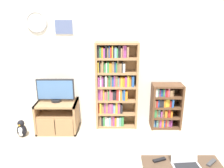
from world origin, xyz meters
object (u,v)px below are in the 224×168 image
object	(u,v)px
tv_stand	(57,116)
television	(55,90)
laptop	(186,161)
bookshelf_tall	(114,86)
remote_near_laptop	(159,160)
bookshelf_short	(164,106)
remote_far_from_laptop	(211,162)
penguin_figurine	(21,129)

from	to	relation	value
tv_stand	television	world-z (taller)	television
television	laptop	bearing A→B (deg)	-40.85
bookshelf_tall	remote_near_laptop	world-z (taller)	bookshelf_tall
bookshelf_short	laptop	xyz separation A→B (m)	(-0.15, -1.70, 0.07)
tv_stand	bookshelf_short	size ratio (longest dim) A/B	0.85
tv_stand	television	bearing A→B (deg)	104.86
remote_far_from_laptop	remote_near_laptop	bearing A→B (deg)	44.32
bookshelf_tall	remote_far_from_laptop	xyz separation A→B (m)	(1.10, -1.68, -0.37)
bookshelf_tall	remote_far_from_laptop	distance (m)	2.04
bookshelf_short	remote_far_from_laptop	world-z (taller)	bookshelf_short
remote_near_laptop	penguin_figurine	distance (m)	2.49
remote_near_laptop	remote_far_from_laptop	xyz separation A→B (m)	(0.59, -0.05, 0.00)
tv_stand	bookshelf_short	bearing A→B (deg)	4.06
remote_far_from_laptop	penguin_figurine	distance (m)	3.03
television	penguin_figurine	bearing A→B (deg)	-155.78
remote_near_laptop	penguin_figurine	xyz separation A→B (m)	(-2.15, 1.23, -0.29)
television	remote_far_from_laptop	world-z (taller)	television
bookshelf_tall	penguin_figurine	xyz separation A→B (m)	(-1.64, -0.40, -0.66)
remote_near_laptop	tv_stand	bearing A→B (deg)	26.55
tv_stand	remote_far_from_laptop	bearing A→B (deg)	-35.16
television	bookshelf_tall	size ratio (longest dim) A/B	0.41
tv_stand	bookshelf_short	world-z (taller)	bookshelf_short
bookshelf_short	television	bearing A→B (deg)	-176.78
remote_far_from_laptop	bookshelf_short	bearing A→B (deg)	-35.34
bookshelf_short	remote_near_laptop	bearing A→B (deg)	-104.99
television	bookshelf_tall	world-z (taller)	bookshelf_tall
remote_near_laptop	penguin_figurine	bearing A→B (deg)	39.97
television	remote_near_laptop	size ratio (longest dim) A/B	4.00
television	remote_near_laptop	distance (m)	2.19
bookshelf_short	remote_near_laptop	size ratio (longest dim) A/B	5.15
laptop	remote_far_from_laptop	bearing A→B (deg)	4.49
bookshelf_tall	laptop	world-z (taller)	bookshelf_tall
penguin_figurine	remote_near_laptop	bearing A→B (deg)	-29.82
penguin_figurine	tv_stand	bearing A→B (deg)	21.56
tv_stand	remote_near_laptop	distance (m)	2.14
bookshelf_tall	laptop	size ratio (longest dim) A/B	4.85
laptop	remote_far_from_laptop	xyz separation A→B (m)	(0.31, 0.05, -0.06)
laptop	penguin_figurine	bearing A→B (deg)	146.45
bookshelf_tall	remote_far_from_laptop	size ratio (longest dim) A/B	10.74
bookshelf_short	penguin_figurine	bearing A→B (deg)	-171.74
tv_stand	laptop	distance (m)	2.42
tv_stand	bookshelf_short	xyz separation A→B (m)	(1.99, 0.14, 0.13)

